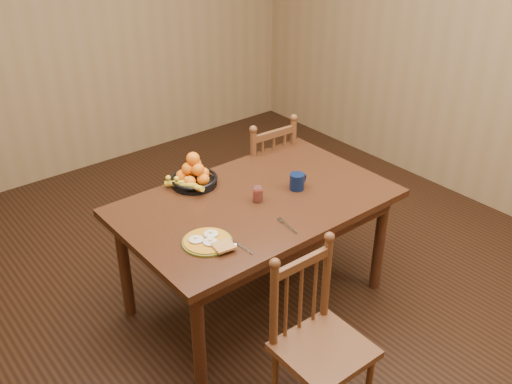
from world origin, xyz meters
TOP-DOWN VIEW (x-y plane):
  - room at (0.00, 0.00)m, footprint 4.52×5.02m
  - dining_table at (0.00, 0.00)m, footprint 1.60×1.00m
  - chair_far at (0.55, 0.61)m, footprint 0.45×0.43m
  - chair_near at (-0.30, -0.86)m, footprint 0.42×0.40m
  - breakfast_plate at (-0.48, -0.20)m, footprint 0.26×0.29m
  - fork at (-0.05, -0.33)m, footprint 0.05×0.18m
  - spoon at (-0.38, -0.31)m, footprint 0.04×0.16m
  - coffee_mug at (0.28, -0.06)m, footprint 0.13×0.09m
  - juice_glass at (-0.00, -0.02)m, footprint 0.06×0.06m
  - fruit_bowl at (-0.19, 0.38)m, footprint 0.32×0.32m

SIDE VIEW (x-z plane):
  - chair_near at x=-0.30m, z-range -0.01..0.90m
  - chair_far at x=0.55m, z-range -0.01..0.93m
  - dining_table at x=0.00m, z-range 0.29..1.04m
  - fork at x=-0.05m, z-range 0.75..0.76m
  - spoon at x=-0.38m, z-range 0.75..0.76m
  - breakfast_plate at x=-0.48m, z-range 0.74..0.78m
  - juice_glass at x=0.00m, z-range 0.75..0.84m
  - coffee_mug at x=0.28m, z-range 0.75..0.85m
  - fruit_bowl at x=-0.19m, z-range 0.70..0.93m
  - room at x=0.00m, z-range -0.01..2.71m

